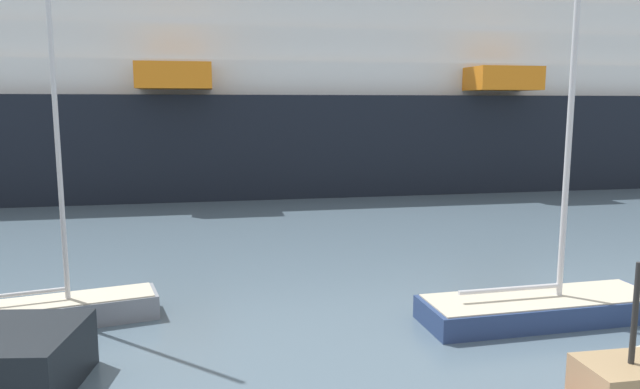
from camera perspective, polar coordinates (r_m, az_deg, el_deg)
The scene contains 3 objects.
sailboat_0 at distance 19.56m, azimuth 20.66°, elevation -9.60°, with size 7.51×2.38×13.94m.
sailboat_2 at distance 19.64m, azimuth -24.57°, elevation -9.91°, with size 6.31×2.73×11.28m.
cruise_ship at distance 50.19m, azimuth -0.19°, elevation 9.72°, with size 131.00×21.89×23.15m.
Camera 1 is at (-4.64, -7.31, 6.58)m, focal length 33.07 mm.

